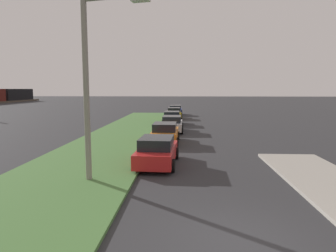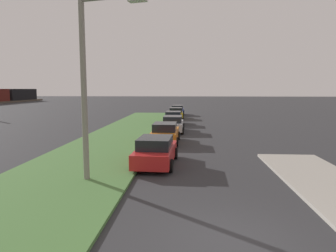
{
  "view_description": "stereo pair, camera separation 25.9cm",
  "coord_description": "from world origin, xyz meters",
  "px_view_note": "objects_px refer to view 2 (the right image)",
  "views": [
    {
      "loc": [
        -7.3,
        1.45,
        3.89
      ],
      "look_at": [
        13.5,
        2.55,
        1.3
      ],
      "focal_mm": 31.92,
      "sensor_mm": 36.0,
      "label": 1
    },
    {
      "loc": [
        -7.29,
        1.19,
        3.89
      ],
      "look_at": [
        13.5,
        2.55,
        1.3
      ],
      "focal_mm": 31.92,
      "sensor_mm": 36.0,
      "label": 2
    }
  ],
  "objects_px": {
    "parked_car_black": "(173,118)",
    "streetlight": "(91,77)",
    "parked_car_orange": "(165,133)",
    "parked_car_blue": "(177,110)",
    "parked_car_yellow": "(176,113)",
    "parked_car_silver": "(173,124)",
    "parked_car_red": "(156,151)"
  },
  "relations": [
    {
      "from": "parked_car_red",
      "to": "parked_car_black",
      "type": "height_order",
      "value": "same"
    },
    {
      "from": "parked_car_orange",
      "to": "parked_car_yellow",
      "type": "relative_size",
      "value": 0.99
    },
    {
      "from": "parked_car_blue",
      "to": "parked_car_silver",
      "type": "bearing_deg",
      "value": -179.67
    },
    {
      "from": "parked_car_orange",
      "to": "parked_car_blue",
      "type": "distance_m",
      "value": 23.32
    },
    {
      "from": "parked_car_black",
      "to": "parked_car_yellow",
      "type": "distance_m",
      "value": 6.62
    },
    {
      "from": "parked_car_orange",
      "to": "streetlight",
      "type": "height_order",
      "value": "streetlight"
    },
    {
      "from": "streetlight",
      "to": "parked_car_orange",
      "type": "bearing_deg",
      "value": -13.7
    },
    {
      "from": "parked_car_yellow",
      "to": "parked_car_blue",
      "type": "xyz_separation_m",
      "value": [
        5.51,
        -0.04,
        0.0
      ]
    },
    {
      "from": "streetlight",
      "to": "parked_car_red",
      "type": "bearing_deg",
      "value": -36.93
    },
    {
      "from": "parked_car_black",
      "to": "parked_car_yellow",
      "type": "relative_size",
      "value": 0.98
    },
    {
      "from": "parked_car_red",
      "to": "streetlight",
      "type": "xyz_separation_m",
      "value": [
        -3.02,
        2.27,
        3.67
      ]
    },
    {
      "from": "parked_car_black",
      "to": "streetlight",
      "type": "distance_m",
      "value": 21.0
    },
    {
      "from": "streetlight",
      "to": "parked_car_blue",
      "type": "bearing_deg",
      "value": -4.17
    },
    {
      "from": "parked_car_red",
      "to": "parked_car_silver",
      "type": "bearing_deg",
      "value": 1.14
    },
    {
      "from": "parked_car_orange",
      "to": "parked_car_yellow",
      "type": "bearing_deg",
      "value": 0.47
    },
    {
      "from": "parked_car_yellow",
      "to": "parked_car_red",
      "type": "bearing_deg",
      "value": 177.2
    },
    {
      "from": "parked_car_silver",
      "to": "parked_car_black",
      "type": "bearing_deg",
      "value": 2.6
    },
    {
      "from": "parked_car_silver",
      "to": "parked_car_blue",
      "type": "height_order",
      "value": "same"
    },
    {
      "from": "parked_car_black",
      "to": "streetlight",
      "type": "relative_size",
      "value": 0.57
    },
    {
      "from": "parked_car_red",
      "to": "parked_car_blue",
      "type": "relative_size",
      "value": 1.02
    },
    {
      "from": "parked_car_black",
      "to": "parked_car_blue",
      "type": "bearing_deg",
      "value": 0.02
    },
    {
      "from": "parked_car_red",
      "to": "streetlight",
      "type": "distance_m",
      "value": 5.27
    },
    {
      "from": "parked_car_silver",
      "to": "parked_car_black",
      "type": "relative_size",
      "value": 1.0
    },
    {
      "from": "parked_car_silver",
      "to": "parked_car_black",
      "type": "distance_m",
      "value": 5.57
    },
    {
      "from": "parked_car_orange",
      "to": "parked_car_silver",
      "type": "bearing_deg",
      "value": -2.26
    },
    {
      "from": "parked_car_orange",
      "to": "parked_car_black",
      "type": "xyz_separation_m",
      "value": [
        11.19,
        -0.07,
        0.0
      ]
    },
    {
      "from": "parked_car_silver",
      "to": "parked_car_red",
      "type": "bearing_deg",
      "value": 178.93
    },
    {
      "from": "parked_car_red",
      "to": "parked_car_blue",
      "type": "xyz_separation_m",
      "value": [
        29.65,
        -0.11,
        0.0
      ]
    },
    {
      "from": "parked_car_silver",
      "to": "parked_car_yellow",
      "type": "bearing_deg",
      "value": 1.4
    },
    {
      "from": "parked_car_silver",
      "to": "parked_car_yellow",
      "type": "relative_size",
      "value": 0.98
    },
    {
      "from": "parked_car_yellow",
      "to": "streetlight",
      "type": "bearing_deg",
      "value": 172.44
    },
    {
      "from": "parked_car_black",
      "to": "parked_car_yellow",
      "type": "xyz_separation_m",
      "value": [
        6.62,
        0.0,
        0.0
      ]
    }
  ]
}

